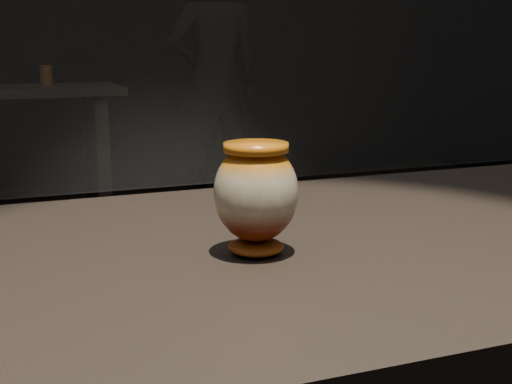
% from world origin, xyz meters
% --- Properties ---
extents(main_vase, '(0.15, 0.15, 0.15)m').
position_xyz_m(main_vase, '(0.13, -0.04, 0.98)').
color(main_vase, '#682009').
rests_on(main_vase, display_plinth).
extents(back_vase_right, '(0.07, 0.07, 0.12)m').
position_xyz_m(back_vase_right, '(0.22, 3.71, 0.96)').
color(back_vase_right, brown).
rests_on(back_vase_right, back_shelf).
extents(visitor, '(0.68, 0.47, 1.78)m').
position_xyz_m(visitor, '(1.35, 3.80, 0.89)').
color(visitor, black).
rests_on(visitor, ground).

